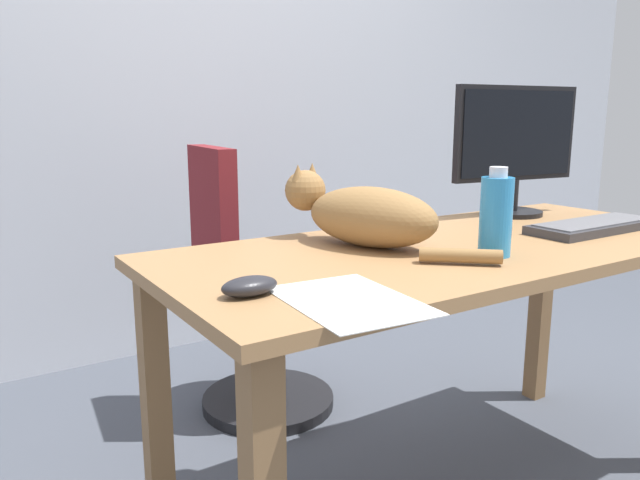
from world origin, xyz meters
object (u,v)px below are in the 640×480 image
(cat, at_px, (364,214))
(computer_mouse, at_px, (250,286))
(monitor, at_px, (516,146))
(water_bottle, at_px, (496,215))
(keyboard, at_px, (594,226))
(office_chair, at_px, (253,298))

(cat, height_order, computer_mouse, cat)
(monitor, relative_size, cat, 0.82)
(cat, xyz_separation_m, water_bottle, (0.19, -0.26, 0.02))
(monitor, height_order, keyboard, monitor)
(office_chair, relative_size, keyboard, 2.18)
(office_chair, relative_size, computer_mouse, 8.71)
(keyboard, bearing_deg, computer_mouse, -178.03)
(cat, bearing_deg, computer_mouse, -151.45)
(cat, bearing_deg, keyboard, -16.69)
(office_chair, distance_m, computer_mouse, 1.06)
(keyboard, relative_size, water_bottle, 2.11)
(computer_mouse, relative_size, water_bottle, 0.53)
(cat, distance_m, computer_mouse, 0.51)
(water_bottle, bearing_deg, computer_mouse, 177.99)
(keyboard, bearing_deg, office_chair, 127.42)
(monitor, xyz_separation_m, keyboard, (-0.03, -0.32, -0.21))
(water_bottle, bearing_deg, keyboard, 7.06)
(cat, height_order, water_bottle, water_bottle)
(computer_mouse, bearing_deg, keyboard, 1.97)
(monitor, distance_m, computer_mouse, 1.21)
(monitor, relative_size, water_bottle, 2.30)
(cat, relative_size, computer_mouse, 5.34)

